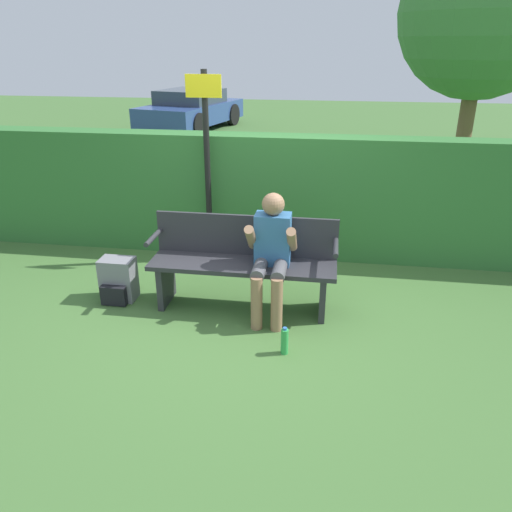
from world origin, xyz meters
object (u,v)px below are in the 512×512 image
object	(u,v)px
park_bench	(244,261)
backpack	(118,281)
person_seated	(271,250)
tree	(483,14)
parked_car	(191,110)
water_bottle	(285,341)
signpost	(207,157)

from	to	relation	value
park_bench	backpack	world-z (taller)	park_bench
person_seated	backpack	world-z (taller)	person_seated
park_bench	tree	size ratio (longest dim) A/B	0.45
parked_car	park_bench	bearing A→B (deg)	-147.78
person_seated	tree	size ratio (longest dim) A/B	0.29
person_seated	tree	distance (m)	5.34
water_bottle	tree	world-z (taller)	tree
person_seated	parked_car	bearing A→B (deg)	109.22
water_bottle	parked_car	xyz separation A→B (m)	(-4.10, 11.84, 0.46)
signpost	tree	size ratio (longest dim) A/B	0.54
backpack	water_bottle	distance (m)	1.96
parked_car	backpack	bearing A→B (deg)	-154.25
park_bench	parked_car	distance (m)	11.59
tree	water_bottle	bearing A→B (deg)	-116.21
backpack	tree	xyz separation A→B (m)	(4.19, 4.08, 2.66)
water_bottle	park_bench	bearing A→B (deg)	121.37
person_seated	signpost	world-z (taller)	signpost
parked_car	tree	bearing A→B (deg)	-123.20
park_bench	tree	xyz separation A→B (m)	(2.87, 4.00, 2.39)
backpack	water_bottle	world-z (taller)	backpack
water_bottle	signpost	distance (m)	2.52
park_bench	parked_car	bearing A→B (deg)	108.07
park_bench	backpack	bearing A→B (deg)	-176.49
water_bottle	tree	distance (m)	6.04
backpack	parked_car	world-z (taller)	parked_car
water_bottle	signpost	world-z (taller)	signpost
tree	park_bench	bearing A→B (deg)	-125.69
park_bench	parked_car	size ratio (longest dim) A/B	0.45
park_bench	water_bottle	bearing A→B (deg)	-58.63
tree	person_seated	bearing A→B (deg)	-122.00
signpost	tree	xyz separation A→B (m)	(3.49, 2.88, 1.59)
backpack	tree	distance (m)	6.42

